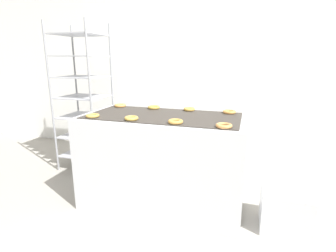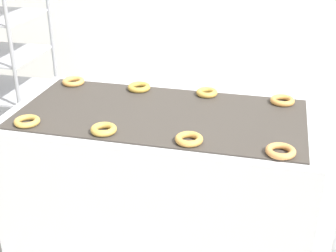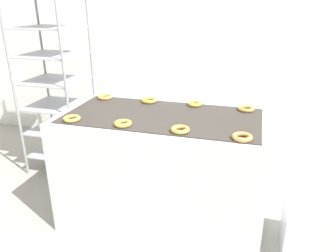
# 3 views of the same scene
# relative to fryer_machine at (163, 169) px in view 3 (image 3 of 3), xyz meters

# --- Properties ---
(wall_back) EXTENTS (8.00, 0.05, 2.80)m
(wall_back) POSITION_rel_fryer_machine_xyz_m (-0.00, 1.49, 0.95)
(wall_back) COLOR white
(wall_back) RESTS_ON ground_plane
(fryer_machine) EXTENTS (1.53, 0.78, 0.90)m
(fryer_machine) POSITION_rel_fryer_machine_xyz_m (0.00, 0.00, 0.00)
(fryer_machine) COLOR silver
(fryer_machine) RESTS_ON ground_plane
(baking_rack_cart) EXTENTS (0.59, 0.54, 1.85)m
(baking_rack_cart) POSITION_rel_fryer_machine_xyz_m (-1.28, 0.59, 0.49)
(baking_rack_cart) COLOR gray
(baking_rack_cart) RESTS_ON ground_plane
(glaze_bin) EXTENTS (0.40, 0.34, 0.35)m
(glaze_bin) POSITION_rel_fryer_machine_xyz_m (1.12, -0.10, -0.27)
(glaze_bin) COLOR silver
(glaze_bin) RESTS_ON ground_plane
(donut_near_left) EXTENTS (0.12, 0.12, 0.03)m
(donut_near_left) POSITION_rel_fryer_machine_xyz_m (-0.58, -0.27, 0.47)
(donut_near_left) COLOR gold
(donut_near_left) RESTS_ON fryer_machine
(donut_near_midleft) EXTENTS (0.12, 0.12, 0.03)m
(donut_near_midleft) POSITION_rel_fryer_machine_xyz_m (-0.20, -0.27, 0.47)
(donut_near_midleft) COLOR gold
(donut_near_midleft) RESTS_ON fryer_machine
(donut_near_midright) EXTENTS (0.12, 0.12, 0.03)m
(donut_near_midright) POSITION_rel_fryer_machine_xyz_m (0.20, -0.27, 0.47)
(donut_near_midright) COLOR gold
(donut_near_midright) RESTS_ON fryer_machine
(donut_near_right) EXTENTS (0.13, 0.13, 0.03)m
(donut_near_right) POSITION_rel_fryer_machine_xyz_m (0.59, -0.29, 0.47)
(donut_near_right) COLOR #D28D4B
(donut_near_right) RESTS_ON fryer_machine
(donut_far_left) EXTENTS (0.13, 0.13, 0.03)m
(donut_far_left) POSITION_rel_fryer_machine_xyz_m (-0.59, 0.28, 0.47)
(donut_far_left) COLOR #CF9147
(donut_far_left) RESTS_ON fryer_machine
(donut_far_midleft) EXTENTS (0.13, 0.13, 0.03)m
(donut_far_midleft) POSITION_rel_fryer_machine_xyz_m (-0.20, 0.28, 0.47)
(donut_far_midleft) COLOR gold
(donut_far_midleft) RESTS_ON fryer_machine
(donut_far_midright) EXTENTS (0.12, 0.12, 0.03)m
(donut_far_midright) POSITION_rel_fryer_machine_xyz_m (0.18, 0.29, 0.47)
(donut_far_midright) COLOR gold
(donut_far_midright) RESTS_ON fryer_machine
(donut_far_right) EXTENTS (0.13, 0.13, 0.03)m
(donut_far_right) POSITION_rel_fryer_machine_xyz_m (0.58, 0.27, 0.47)
(donut_far_right) COLOR #D08F45
(donut_far_right) RESTS_ON fryer_machine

